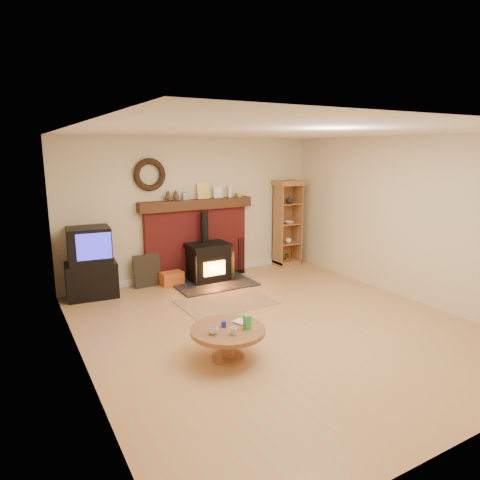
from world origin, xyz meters
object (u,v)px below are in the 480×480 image
wood_stove (209,263)px  tv_unit (90,264)px  curio_cabinet (287,223)px  coffee_table (228,334)px

wood_stove → tv_unit: bearing=174.5°
tv_unit → curio_cabinet: 3.97m
curio_cabinet → coffee_table: 4.33m
wood_stove → curio_cabinet: (1.92, 0.28, 0.54)m
wood_stove → coffee_table: bearing=-111.2°
wood_stove → coffee_table: (-1.08, -2.78, -0.04)m
tv_unit → coffee_table: size_ratio=1.34×
wood_stove → coffee_table: wood_stove is taller
wood_stove → tv_unit: (-2.03, 0.20, 0.21)m
tv_unit → curio_cabinet: (3.95, 0.08, 0.33)m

